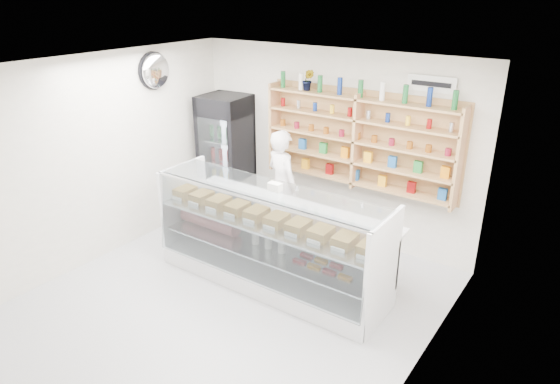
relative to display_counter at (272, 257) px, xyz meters
The scene contains 8 objects.
room 1.31m from the display_counter, 100.31° to the right, with size 5.00×5.00×5.00m.
display_counter is the anchor object (origin of this frame).
shop_worker 1.38m from the display_counter, 118.77° to the left, with size 0.61×0.40×1.69m, color white.
drinks_cooler 2.39m from the display_counter, 144.42° to the left, with size 0.78×0.76×1.99m.
wall_shelving 2.01m from the display_counter, 77.05° to the left, with size 2.84×0.28×1.33m.
potted_plant 2.56m from the display_counter, 106.74° to the left, with size 0.17×0.13×0.30m, color #1E6626.
security_mirror 3.14m from the display_counter, behind, with size 0.15×0.50×0.50m, color silver.
wall_sign 2.96m from the display_counter, 53.15° to the left, with size 0.62×0.03×0.20m, color white.
Camera 1 is at (3.42, -3.71, 3.58)m, focal length 32.00 mm.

